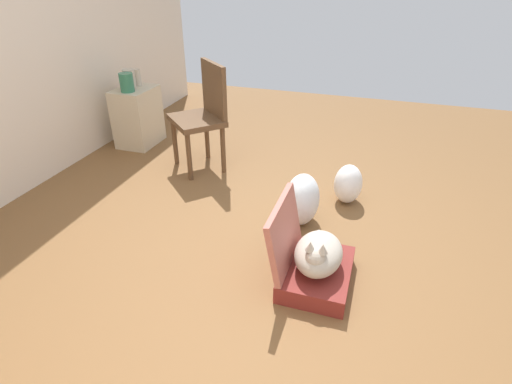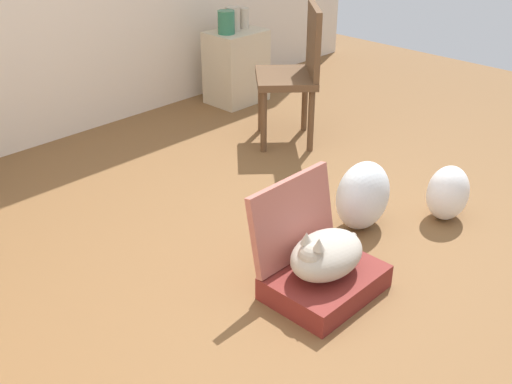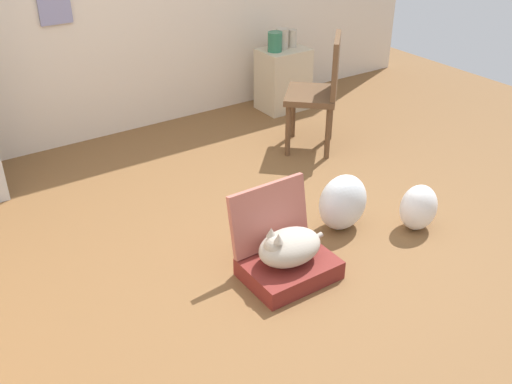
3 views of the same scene
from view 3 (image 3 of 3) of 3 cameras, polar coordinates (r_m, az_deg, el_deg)
ground_plane at (r=3.84m, az=2.32°, el=-4.58°), size 7.68×7.68×0.00m
suitcase_base at (r=3.49m, az=3.24°, el=-7.46°), size 0.53×0.40×0.12m
suitcase_lid at (r=3.48m, az=1.28°, el=-2.35°), size 0.53×0.11×0.40m
cat at (r=3.39m, az=3.18°, el=-5.35°), size 0.48×0.28×0.25m
plastic_bag_white at (r=3.90m, az=8.46°, el=-1.01°), size 0.35×0.25×0.39m
plastic_bag_clear at (r=4.01m, az=15.55°, el=-1.47°), size 0.27×0.22×0.32m
side_table at (r=5.79m, az=2.66°, el=10.91°), size 0.46×0.35×0.59m
vase_tall at (r=5.61m, az=1.85°, el=14.42°), size 0.13×0.13×0.18m
vase_short at (r=5.76m, az=3.58°, el=14.73°), size 0.08×0.08×0.16m
vase_round at (r=5.71m, az=2.55°, el=14.72°), size 0.12×0.12×0.19m
chair at (r=4.88m, az=6.28°, el=10.00°), size 0.63×0.63×0.96m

